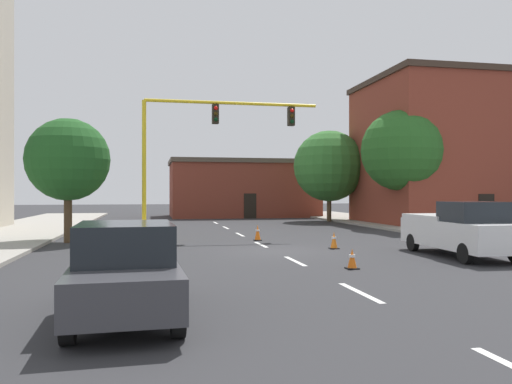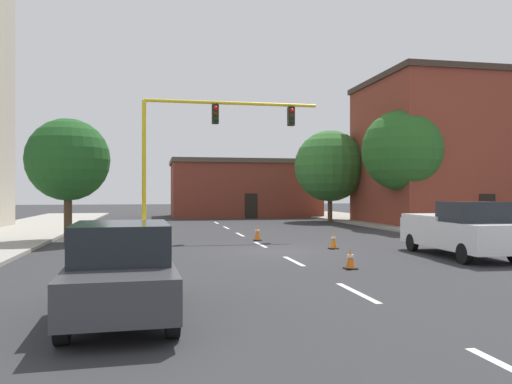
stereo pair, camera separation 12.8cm
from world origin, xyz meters
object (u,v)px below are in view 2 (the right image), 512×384
object	(u,v)px
pickup_truck_white	(460,230)
traffic_cone_roadside_b	(333,240)
tree_right_mid	(402,151)
traffic_cone_roadside_c	(350,259)
traffic_signal_gantry	(170,193)
traffic_cone_roadside_a	(257,233)
tree_right_far	(330,166)
tree_left_near	(68,160)
sedan_dark_gray_near_left	(121,269)

from	to	relation	value
pickup_truck_white	traffic_cone_roadside_b	distance (m)	4.93
traffic_cone_roadside_b	tree_right_mid	bearing A→B (deg)	51.53
traffic_cone_roadside_c	pickup_truck_white	bearing A→B (deg)	21.95
traffic_signal_gantry	traffic_cone_roadside_c	world-z (taller)	traffic_signal_gantry
traffic_cone_roadside_a	tree_right_mid	bearing A→B (deg)	31.19
tree_right_mid	traffic_cone_roadside_b	bearing A→B (deg)	-128.47
tree_right_mid	traffic_cone_roadside_c	world-z (taller)	tree_right_mid
traffic_cone_roadside_a	tree_right_far	bearing A→B (deg)	58.98
traffic_signal_gantry	tree_left_near	size ratio (longest dim) A/B	1.67
traffic_signal_gantry	pickup_truck_white	bearing A→B (deg)	-41.17
sedan_dark_gray_near_left	traffic_cone_roadside_c	size ratio (longest dim) A/B	7.47
tree_right_mid	traffic_cone_roadside_b	distance (m)	14.44
tree_right_mid	traffic_cone_roadside_b	size ratio (longest dim) A/B	10.82
traffic_cone_roadside_c	traffic_cone_roadside_a	bearing A→B (deg)	95.76
traffic_signal_gantry	traffic_cone_roadside_b	bearing A→B (deg)	-40.04
sedan_dark_gray_near_left	traffic_cone_roadside_a	size ratio (longest dim) A/B	6.00
traffic_signal_gantry	sedan_dark_gray_near_left	xyz separation A→B (m)	(-1.35, -15.52, -1.38)
tree_left_near	traffic_cone_roadside_c	world-z (taller)	tree_left_near
traffic_cone_roadside_a	traffic_signal_gantry	bearing A→B (deg)	163.08
tree_right_mid	traffic_cone_roadside_a	distance (m)	13.48
traffic_cone_roadside_a	traffic_cone_roadside_c	bearing A→B (deg)	-84.24
tree_right_mid	traffic_cone_roadside_a	world-z (taller)	tree_right_mid
sedan_dark_gray_near_left	traffic_cone_roadside_b	distance (m)	12.77
tree_right_far	pickup_truck_white	bearing A→B (deg)	-97.43
tree_right_mid	traffic_cone_roadside_c	xyz separation A→B (m)	(-9.88, -16.04, -4.69)
pickup_truck_white	traffic_cone_roadside_b	world-z (taller)	pickup_truck_white
sedan_dark_gray_near_left	tree_right_far	bearing A→B (deg)	63.79
tree_left_near	tree_right_mid	world-z (taller)	tree_right_mid
tree_left_near	tree_right_far	world-z (taller)	tree_right_far
sedan_dark_gray_near_left	traffic_cone_roadside_c	xyz separation A→B (m)	(6.39, 4.80, -0.59)
pickup_truck_white	traffic_cone_roadside_b	size ratio (longest dim) A/B	7.78
tree_left_near	pickup_truck_white	bearing A→B (deg)	-29.25
tree_right_mid	sedan_dark_gray_near_left	world-z (taller)	tree_right_mid
tree_right_mid	traffic_cone_roadside_a	bearing A→B (deg)	-148.81
pickup_truck_white	traffic_cone_roadside_c	xyz separation A→B (m)	(-4.94, -1.99, -0.68)
traffic_signal_gantry	pickup_truck_white	world-z (taller)	traffic_signal_gantry
tree_right_mid	tree_right_far	distance (m)	8.31
traffic_signal_gantry	tree_right_far	bearing A→B (deg)	46.07
pickup_truck_white	traffic_signal_gantry	bearing A→B (deg)	138.83
traffic_cone_roadside_a	traffic_cone_roadside_b	xyz separation A→B (m)	(2.33, -4.15, -0.03)
tree_right_mid	pickup_truck_white	distance (m)	15.42
sedan_dark_gray_near_left	traffic_cone_roadside_b	size ratio (longest dim) A/B	6.49
tree_right_far	sedan_dark_gray_near_left	world-z (taller)	tree_right_far
tree_right_mid	pickup_truck_white	xyz separation A→B (m)	(-4.94, -14.04, -4.02)
tree_right_far	pickup_truck_white	distance (m)	22.52
traffic_cone_roadside_b	tree_right_far	bearing A→B (deg)	71.02
tree_left_near	pickup_truck_white	distance (m)	16.99
tree_right_far	traffic_cone_roadside_c	world-z (taller)	tree_right_far
tree_left_near	traffic_signal_gantry	bearing A→B (deg)	6.64
tree_right_far	traffic_cone_roadside_c	size ratio (longest dim) A/B	11.74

